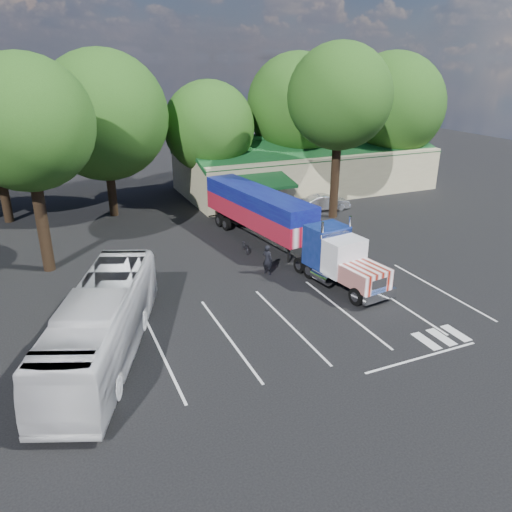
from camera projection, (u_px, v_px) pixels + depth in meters
name	position (u px, v px, depth m)	size (l,w,h in m)	color
ground	(243.00, 278.00, 29.73)	(120.00, 120.00, 0.00)	black
event_hall	(303.00, 167.00, 49.20)	(24.20, 14.12, 5.55)	#BEB58D
tree_row_c	(104.00, 116.00, 38.70)	(10.00, 10.00, 13.05)	black
tree_row_d	(209.00, 127.00, 43.69)	(8.00, 8.00, 10.60)	black
tree_row_e	(298.00, 105.00, 46.91)	(9.60, 9.60, 12.90)	black
tree_row_f	(392.00, 106.00, 49.72)	(10.40, 10.40, 13.00)	black
tree_near_left	(26.00, 124.00, 27.68)	(7.60, 7.60, 12.65)	black
tree_near_right	(340.00, 97.00, 37.76)	(8.00, 8.00, 13.50)	black
semi_truck	(276.00, 219.00, 33.43)	(4.71, 18.33, 3.81)	black
woman	(267.00, 260.00, 29.99)	(0.68, 0.44, 1.86)	black
bicycle	(245.00, 246.00, 33.66)	(0.56, 1.60, 0.84)	black
tour_bus	(102.00, 324.00, 21.39)	(2.68, 11.47, 3.20)	silver
silver_sedan	(326.00, 202.00, 42.89)	(1.42, 4.06, 1.34)	#B9BCC2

